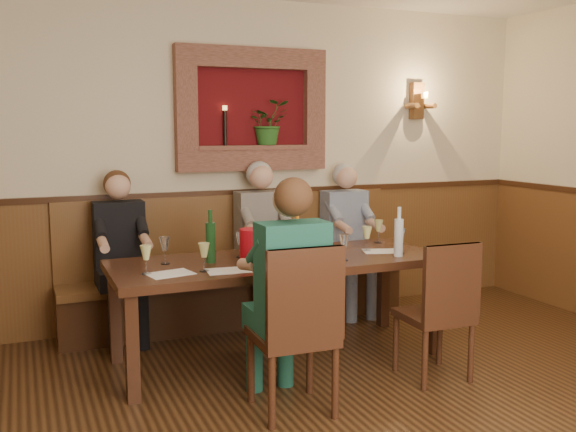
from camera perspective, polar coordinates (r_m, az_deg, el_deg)
name	(u,v)px	position (r m, az deg, el deg)	size (l,w,h in m)	color
room_shell	(435,83)	(2.95, 12.90, 11.46)	(6.04, 6.04, 2.82)	beige
wainscoting	(426,367)	(3.14, 12.16, -12.95)	(6.02, 6.02, 1.15)	brown
wall_niche	(257,115)	(5.68, -2.81, 8.99)	(1.36, 0.30, 1.06)	#540C0F
wall_sconce	(418,102)	(6.43, 11.47, 9.93)	(0.25, 0.20, 0.35)	brown
dining_table	(278,269)	(4.69, -0.89, -4.69)	(2.40, 0.90, 0.75)	#331A0F
bench	(238,286)	(5.63, -4.49, -6.20)	(3.00, 0.45, 1.11)	#381E0F
chair_near_left	(293,363)	(3.92, 0.47, -12.97)	(0.47, 0.47, 1.03)	#331A0F
chair_near_right	(435,338)	(4.54, 12.90, -10.54)	(0.43, 0.43, 0.95)	#331A0F
person_bench_left	(122,272)	(5.26, -14.54, -4.85)	(0.39, 0.48, 1.36)	black
person_bench_mid	(264,258)	(5.54, -2.17, -3.72)	(0.41, 0.51, 1.41)	#5D5955
person_bench_right	(348,252)	(5.88, 5.37, -3.22)	(0.40, 0.49, 1.37)	navy
person_chair_front	(287,313)	(3.92, -0.12, -8.60)	(0.41, 0.51, 1.41)	#184855
spittoon_bucket	(254,245)	(4.58, -3.07, -2.58)	(0.20, 0.20, 0.23)	red
wine_bottle_green_a	(297,236)	(4.73, 0.83, -1.80)	(0.08, 0.08, 0.37)	#19471E
wine_bottle_green_b	(211,241)	(4.53, -6.89, -2.24)	(0.09, 0.09, 0.38)	#19471E
water_bottle	(399,236)	(4.79, 9.81, -1.79)	(0.07, 0.07, 0.37)	silver
tasting_sheet_a	(170,274)	(4.25, -10.44, -5.06)	(0.29, 0.21, 0.00)	white
tasting_sheet_b	(296,261)	(4.58, 0.70, -4.01)	(0.25, 0.18, 0.00)	white
tasting_sheet_c	(381,251)	(4.99, 8.26, -3.11)	(0.27, 0.19, 0.00)	white
tasting_sheet_d	(228,271)	(4.29, -5.33, -4.86)	(0.28, 0.20, 0.00)	white
wine_glass_0	(146,260)	(4.25, -12.50, -3.83)	(0.08, 0.08, 0.19)	#CCD27D
wine_glass_1	(165,250)	(4.55, -10.88, -3.02)	(0.08, 0.08, 0.19)	white
wine_glass_2	(204,257)	(4.27, -7.47, -3.65)	(0.08, 0.08, 0.19)	#CCD27D
wine_glass_3	(241,244)	(4.71, -4.24, -2.53)	(0.08, 0.08, 0.19)	white
wine_glass_4	(284,249)	(4.52, -0.34, -2.94)	(0.08, 0.08, 0.19)	#CCD27D
wine_glass_5	(299,241)	(4.83, 1.02, -2.24)	(0.08, 0.08, 0.19)	#CCD27D
wine_glass_6	(344,247)	(4.60, 4.99, -2.79)	(0.08, 0.08, 0.19)	white
wine_glass_7	(367,239)	(4.97, 7.03, -2.01)	(0.08, 0.08, 0.19)	#CCD27D
wine_glass_8	(401,241)	(4.90, 9.98, -2.21)	(0.08, 0.08, 0.19)	white
wine_glass_9	(267,255)	(4.30, -1.84, -3.51)	(0.08, 0.08, 0.19)	#CCD27D
wine_glass_10	(378,231)	(5.34, 8.04, -1.36)	(0.08, 0.08, 0.19)	#CCD27D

